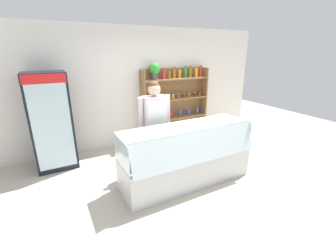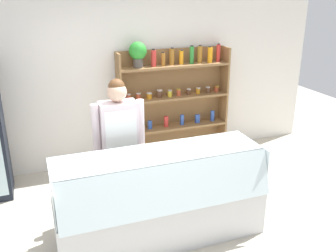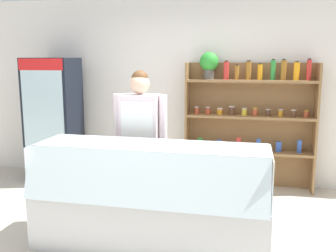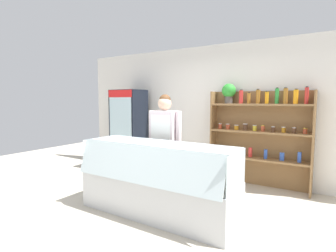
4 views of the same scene
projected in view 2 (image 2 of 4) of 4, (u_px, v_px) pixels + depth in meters
ground_plane at (161, 231)px, 4.29m from camera, size 12.00×12.00×0.00m
back_wall at (115, 78)px, 5.66m from camera, size 6.80×0.10×2.70m
shelving_unit at (170, 94)px, 5.87m from camera, size 1.78×0.29×1.91m
deli_display_case at (160, 212)px, 4.11m from camera, size 2.24×0.77×1.01m
shop_clerk at (119, 137)px, 4.34m from camera, size 0.62×0.25×1.69m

